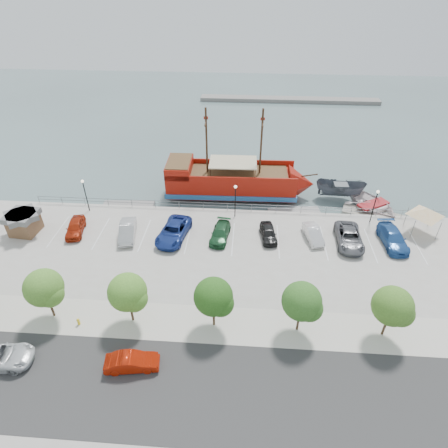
{
  "coord_description": "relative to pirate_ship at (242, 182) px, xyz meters",
  "views": [
    {
      "loc": [
        1.34,
        -30.85,
        25.45
      ],
      "look_at": [
        -1.0,
        2.0,
        2.0
      ],
      "focal_mm": 30.0,
      "sensor_mm": 36.0,
      "label": 1
    }
  ],
  "objects": [
    {
      "name": "tree_b",
      "position": [
        -15.46,
        -23.22,
        2.2
      ],
      "size": [
        3.3,
        3.2,
        5.0
      ],
      "color": "#473321",
      "rests_on": "sidewalk"
    },
    {
      "name": "ground",
      "position": [
        -0.61,
        -13.15,
        -2.1
      ],
      "size": [
        160.0,
        160.0,
        0.0
      ],
      "primitive_type": "plane",
      "color": "#4A5C5C"
    },
    {
      "name": "parked_car_b",
      "position": [
        -12.34,
        -11.51,
        -0.33
      ],
      "size": [
        2.45,
        4.9,
        1.54
      ],
      "primitive_type": "imported",
      "rotation": [
        0.0,
        0.0,
        0.18
      ],
      "color": "#B2B2B2",
      "rests_on": "land_slab"
    },
    {
      "name": "street",
      "position": [
        -0.61,
        -29.15,
        -1.09
      ],
      "size": [
        100.0,
        8.0,
        0.04
      ],
      "primitive_type": "cube",
      "color": "#323232",
      "rests_on": "land_slab"
    },
    {
      "name": "parked_car_c",
      "position": [
        -7.19,
        -11.3,
        -0.27
      ],
      "size": [
        3.69,
        6.32,
        1.65
      ],
      "primitive_type": "imported",
      "rotation": [
        0.0,
        0.0,
        -0.17
      ],
      "color": "navy",
      "rests_on": "land_slab"
    },
    {
      "name": "canopy_tent",
      "position": [
        20.53,
        -8.18,
        2.05
      ],
      "size": [
        4.6,
        4.6,
        3.61
      ],
      "rotation": [
        0.0,
        0.0,
        -0.06
      ],
      "color": "slate",
      "rests_on": "land_slab"
    },
    {
      "name": "parked_car_d",
      "position": [
        -2.02,
        -11.04,
        -0.43
      ],
      "size": [
        2.39,
        4.76,
        1.33
      ],
      "primitive_type": "imported",
      "rotation": [
        0.0,
        0.0,
        -0.12
      ],
      "color": "#1F512C",
      "rests_on": "land_slab"
    },
    {
      "name": "parked_car_e",
      "position": [
        3.28,
        -10.68,
        -0.41
      ],
      "size": [
        2.14,
        4.2,
        1.37
      ],
      "primitive_type": "imported",
      "rotation": [
        0.0,
        0.0,
        0.13
      ],
      "color": "black",
      "rests_on": "land_slab"
    },
    {
      "name": "tree_d",
      "position": [
        -1.46,
        -23.22,
        2.2
      ],
      "size": [
        3.3,
        3.2,
        5.0
      ],
      "color": "#473321",
      "rests_on": "sidewalk"
    },
    {
      "name": "lamp_post_right",
      "position": [
        15.39,
        -6.65,
        1.84
      ],
      "size": [
        0.36,
        0.36,
        4.28
      ],
      "color": "black",
      "rests_on": "land_slab"
    },
    {
      "name": "tree_e",
      "position": [
        5.54,
        -23.22,
        2.2
      ],
      "size": [
        3.3,
        3.2,
        5.0
      ],
      "color": "#473321",
      "rests_on": "sidewalk"
    },
    {
      "name": "parked_car_h",
      "position": [
        16.68,
        -10.76,
        -0.31
      ],
      "size": [
        2.62,
        5.6,
        1.58
      ],
      "primitive_type": "imported",
      "rotation": [
        0.0,
        0.0,
        0.08
      ],
      "color": "#255397",
      "rests_on": "land_slab"
    },
    {
      "name": "shed",
      "position": [
        -24.09,
        -11.51,
        0.26
      ],
      "size": [
        3.38,
        3.38,
        2.54
      ],
      "rotation": [
        0.0,
        0.0,
        -0.1
      ],
      "color": "brown",
      "rests_on": "land_slab"
    },
    {
      "name": "lamp_post_mid",
      "position": [
        -0.61,
        -6.65,
        1.84
      ],
      "size": [
        0.36,
        0.36,
        4.28
      ],
      "color": "black",
      "rests_on": "land_slab"
    },
    {
      "name": "dock_west",
      "position": [
        -14.61,
        -3.95,
        -1.91
      ],
      "size": [
        6.69,
        2.21,
        0.38
      ],
      "primitive_type": "cube",
      "rotation": [
        0.0,
        0.0,
        0.05
      ],
      "color": "gray",
      "rests_on": "ground"
    },
    {
      "name": "dock_east",
      "position": [
        16.7,
        -3.95,
        -1.88
      ],
      "size": [
        7.86,
        4.51,
        0.43
      ],
      "primitive_type": "cube",
      "rotation": [
        0.0,
        0.0,
        -0.33
      ],
      "color": "gray",
      "rests_on": "ground"
    },
    {
      "name": "parked_car_g",
      "position": [
        11.98,
        -10.99,
        -0.31
      ],
      "size": [
        2.82,
        5.76,
        1.58
      ],
      "primitive_type": "imported",
      "rotation": [
        0.0,
        0.0,
        -0.04
      ],
      "color": "#5B5C61",
      "rests_on": "land_slab"
    },
    {
      "name": "fire_hydrant",
      "position": [
        -13.06,
        -23.95,
        -0.72
      ],
      "size": [
        0.24,
        0.24,
        0.7
      ],
      "rotation": [
        0.0,
        0.0,
        0.33
      ],
      "color": "gold",
      "rests_on": "sidewalk"
    },
    {
      "name": "pirate_ship",
      "position": [
        0.0,
        0.0,
        0.0
      ],
      "size": [
        19.94,
        5.92,
        12.52
      ],
      "rotation": [
        0.0,
        0.0,
        0.02
      ],
      "color": "#971308",
      "rests_on": "ground"
    },
    {
      "name": "street_sedan",
      "position": [
        -7.39,
        -27.65,
        -0.43
      ],
      "size": [
        4.22,
        2.0,
        1.34
      ],
      "primitive_type": "imported",
      "rotation": [
        0.0,
        0.0,
        1.72
      ],
      "color": "#A31A06",
      "rests_on": "street"
    },
    {
      "name": "parked_car_f",
      "position": [
        8.22,
        -10.42,
        -0.43
      ],
      "size": [
        2.19,
        4.25,
        1.33
      ],
      "primitive_type": "imported",
      "rotation": [
        0.0,
        0.0,
        0.2
      ],
      "color": "white",
      "rests_on": "land_slab"
    },
    {
      "name": "dock_mid",
      "position": [
        6.79,
        -3.95,
        -1.91
      ],
      "size": [
        6.69,
        2.66,
        0.37
      ],
      "primitive_type": "cube",
      "rotation": [
        0.0,
        0.0,
        0.13
      ],
      "color": "gray",
      "rests_on": "ground"
    },
    {
      "name": "parked_car_a",
      "position": [
        -18.43,
        -11.17,
        -0.36
      ],
      "size": [
        2.51,
        4.56,
        1.47
      ],
      "primitive_type": "imported",
      "rotation": [
        0.0,
        0.0,
        0.19
      ],
      "color": "#A1250D",
      "rests_on": "land_slab"
    },
    {
      "name": "speedboat",
      "position": [
        16.75,
        -2.8,
        -1.37
      ],
      "size": [
        7.93,
        8.62,
        1.46
      ],
      "primitive_type": "imported",
      "rotation": [
        0.0,
        0.0,
        0.54
      ],
      "color": "silver",
      "rests_on": "ground"
    },
    {
      "name": "patrol_boat",
      "position": [
        13.05,
        0.02,
        -0.86
      ],
      "size": [
        6.71,
        3.38,
        2.48
      ],
      "primitive_type": "imported",
      "rotation": [
        0.0,
        0.0,
        1.42
      ],
      "color": "#494D57",
      "rests_on": "ground"
    },
    {
      "name": "tree_f",
      "position": [
        12.54,
        -23.22,
        2.2
      ],
      "size": [
        3.3,
        3.2,
        5.0
      ],
      "color": "#473321",
      "rests_on": "sidewalk"
    },
    {
      "name": "seawall_railing",
      "position": [
        -0.61,
        -5.35,
        -0.57
      ],
      "size": [
        50.0,
        0.06,
        1.0
      ],
      "color": "slate",
      "rests_on": "land_slab"
    },
    {
      "name": "far_shore",
      "position": [
        9.39,
        41.85,
        -1.7
      ],
      "size": [
        40.0,
        3.0,
        0.8
      ],
      "primitive_type": "cube",
      "color": "gray",
      "rests_on": "ground"
    },
    {
      "name": "sidewalk",
      "position": [
        -0.61,
        -23.15,
        -1.08
      ],
      "size": [
        100.0,
        4.0,
        0.05
      ],
      "primitive_type": "cube",
      "color": "beige",
      "rests_on": "land_slab"
    },
    {
      "name": "lamp_post_left",
      "position": [
        -18.61,
        -6.65,
        1.84
      ],
      "size": [
        0.36,
        0.36,
        4.28
      ],
      "color": "black",
      "rests_on": "land_slab"
    },
    {
      "name": "tree_c",
      "position": [
        -8.46,
        -23.22,
        2.2
      ],
      "size": [
        3.3,
        3.2,
        5.0
      ],
      "color": "#473321",
      "rests_on": "sidewalk"
    }
  ]
}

